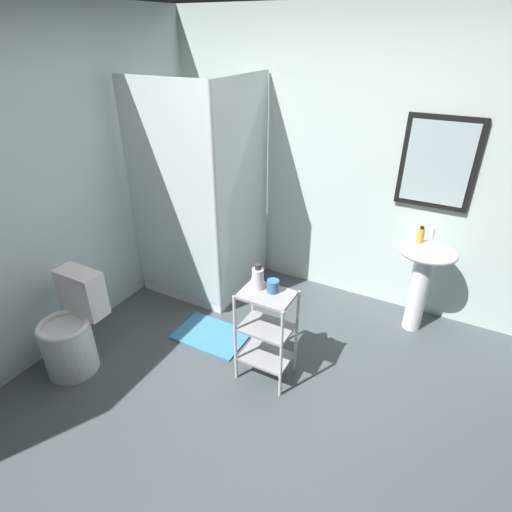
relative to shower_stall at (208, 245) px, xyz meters
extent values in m
cube|color=#464E53|center=(1.21, -1.23, -0.47)|extent=(4.20, 4.20, 0.02)
cube|color=silver|center=(1.21, 0.62, 0.79)|extent=(4.20, 0.10, 2.50)
cube|color=black|center=(1.84, 0.55, 0.92)|extent=(0.56, 0.03, 0.72)
cube|color=silver|center=(1.84, 0.53, 0.92)|extent=(0.48, 0.01, 0.64)
cube|color=silver|center=(-0.64, -1.23, 0.79)|extent=(0.10, 4.20, 2.50)
cube|color=white|center=(-0.10, 0.10, -0.41)|extent=(0.90, 0.90, 0.10)
cube|color=silver|center=(-0.10, -0.35, 0.59)|extent=(0.90, 0.02, 1.90)
cube|color=silver|center=(0.35, 0.10, 0.59)|extent=(0.02, 0.90, 1.90)
cylinder|color=silver|center=(0.35, -0.35, 0.59)|extent=(0.04, 0.04, 1.90)
cylinder|color=silver|center=(-0.10, 0.10, -0.36)|extent=(0.08, 0.08, 0.00)
cylinder|color=white|center=(1.93, 0.29, -0.12)|extent=(0.15, 0.15, 0.68)
ellipsoid|color=white|center=(1.93, 0.29, 0.28)|extent=(0.46, 0.37, 0.13)
cylinder|color=silver|center=(1.93, 0.41, 0.40)|extent=(0.03, 0.03, 0.10)
cylinder|color=white|center=(-0.27, -1.47, -0.26)|extent=(0.37, 0.37, 0.40)
torus|color=white|center=(-0.27, -1.47, -0.05)|extent=(0.37, 0.37, 0.04)
cube|color=white|center=(-0.27, -1.26, 0.12)|extent=(0.35, 0.17, 0.36)
cylinder|color=silver|center=(0.88, -0.96, -0.09)|extent=(0.02, 0.02, 0.74)
cylinder|color=silver|center=(1.24, -0.96, -0.09)|extent=(0.02, 0.02, 0.74)
cylinder|color=silver|center=(0.88, -0.70, -0.09)|extent=(0.02, 0.02, 0.74)
cylinder|color=silver|center=(1.24, -0.70, -0.09)|extent=(0.02, 0.02, 0.74)
cube|color=#99999E|center=(1.06, -0.83, -0.28)|extent=(0.36, 0.26, 0.02)
cube|color=#99999E|center=(1.06, -0.83, -0.01)|extent=(0.36, 0.26, 0.02)
cube|color=#99999E|center=(1.06, -0.83, 0.27)|extent=(0.36, 0.26, 0.02)
cylinder|color=gold|center=(1.85, 0.30, 0.40)|extent=(0.05, 0.05, 0.12)
cylinder|color=black|center=(1.85, 0.30, 0.47)|extent=(0.03, 0.03, 0.02)
cylinder|color=white|center=(0.98, -0.80, 0.35)|extent=(0.08, 0.08, 0.15)
cylinder|color=#333338|center=(0.98, -0.80, 0.45)|extent=(0.04, 0.04, 0.04)
cylinder|color=#3870B2|center=(1.09, -0.79, 0.32)|extent=(0.08, 0.08, 0.09)
cube|color=teal|center=(0.45, -0.65, -0.45)|extent=(0.60, 0.40, 0.02)
camera|label=1|loc=(2.08, -2.88, 1.84)|focal=28.79mm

